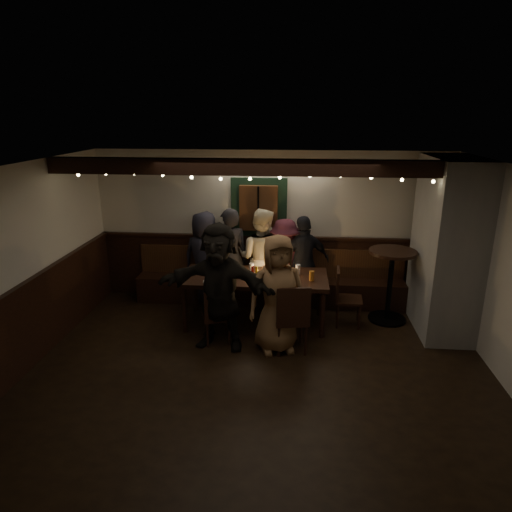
# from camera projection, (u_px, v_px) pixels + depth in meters

# --- Properties ---
(room) EXTENTS (6.02, 5.01, 2.62)m
(room) POSITION_uv_depth(u_px,v_px,m) (337.00, 260.00, 6.82)
(room) COLOR black
(room) RESTS_ON ground
(dining_table) EXTENTS (2.22, 0.95, 0.96)m
(dining_table) POSITION_uv_depth(u_px,v_px,m) (255.00, 280.00, 7.01)
(dining_table) COLOR black
(dining_table) RESTS_ON ground
(chair_near_left) EXTENTS (0.48, 0.48, 0.84)m
(chair_near_left) POSITION_uv_depth(u_px,v_px,m) (217.00, 313.00, 6.45)
(chair_near_left) COLOR black
(chair_near_left) RESTS_ON ground
(chair_near_right) EXTENTS (0.53, 0.53, 1.01)m
(chair_near_right) POSITION_uv_depth(u_px,v_px,m) (292.00, 315.00, 6.17)
(chair_near_right) COLOR black
(chair_near_right) RESTS_ON ground
(chair_end) EXTENTS (0.43, 0.43, 0.90)m
(chair_end) POSITION_uv_depth(u_px,v_px,m) (343.00, 294.00, 7.05)
(chair_end) COLOR black
(chair_end) RESTS_ON ground
(high_top) EXTENTS (0.73, 0.73, 1.16)m
(high_top) POSITION_uv_depth(u_px,v_px,m) (391.00, 277.00, 7.12)
(high_top) COLOR black
(high_top) RESTS_ON ground
(person_a) EXTENTS (0.88, 0.68, 1.62)m
(person_a) POSITION_uv_depth(u_px,v_px,m) (205.00, 258.00, 7.78)
(person_a) COLOR #1F1F2C
(person_a) RESTS_ON ground
(person_b) EXTENTS (0.69, 0.52, 1.70)m
(person_b) POSITION_uv_depth(u_px,v_px,m) (230.00, 257.00, 7.71)
(person_b) COLOR black
(person_b) RESTS_ON ground
(person_c) EXTENTS (0.96, 0.84, 1.69)m
(person_c) POSITION_uv_depth(u_px,v_px,m) (261.00, 258.00, 7.69)
(person_c) COLOR beige
(person_c) RESTS_ON ground
(person_d) EXTENTS (1.09, 0.80, 1.51)m
(person_d) POSITION_uv_depth(u_px,v_px,m) (284.00, 263.00, 7.71)
(person_d) COLOR #3C1622
(person_d) RESTS_ON ground
(person_e) EXTENTS (1.00, 0.74, 1.58)m
(person_e) POSITION_uv_depth(u_px,v_px,m) (304.00, 262.00, 7.63)
(person_e) COLOR black
(person_e) RESTS_ON ground
(person_f) EXTENTS (1.73, 0.79, 1.80)m
(person_f) POSITION_uv_depth(u_px,v_px,m) (219.00, 287.00, 6.28)
(person_f) COLOR black
(person_f) RESTS_ON ground
(person_g) EXTENTS (0.93, 0.74, 1.66)m
(person_g) POSITION_uv_depth(u_px,v_px,m) (277.00, 294.00, 6.19)
(person_g) COLOR olive
(person_g) RESTS_ON ground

